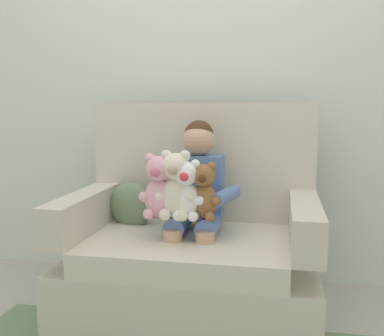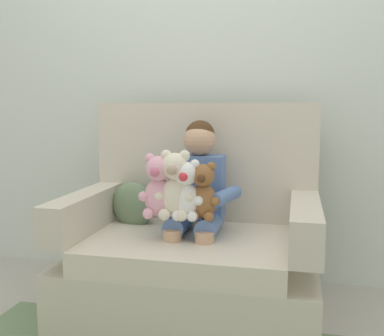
# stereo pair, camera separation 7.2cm
# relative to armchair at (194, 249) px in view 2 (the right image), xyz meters

# --- Properties ---
(ground_plane) EXTENTS (8.00, 8.00, 0.00)m
(ground_plane) POSITION_rel_armchair_xyz_m (0.00, -0.06, -0.34)
(ground_plane) COLOR #ADA89E
(back_wall) EXTENTS (6.00, 0.10, 2.60)m
(back_wall) POSITION_rel_armchair_xyz_m (0.00, 0.60, 0.96)
(back_wall) COLOR silver
(back_wall) RESTS_ON ground
(armchair) EXTENTS (1.27, 0.86, 1.11)m
(armchair) POSITION_rel_armchair_xyz_m (0.00, 0.00, 0.00)
(armchair) COLOR beige
(armchair) RESTS_ON ground
(seated_child) EXTENTS (0.45, 0.39, 0.82)m
(seated_child) POSITION_rel_armchair_xyz_m (0.01, 0.01, 0.31)
(seated_child) COLOR #597AB7
(seated_child) RESTS_ON armchair
(plush_white) EXTENTS (0.17, 0.14, 0.29)m
(plush_white) POSITION_rel_armchair_xyz_m (0.00, -0.18, 0.34)
(plush_white) COLOR white
(plush_white) RESTS_ON armchair
(plush_brown) EXTENTS (0.17, 0.14, 0.28)m
(plush_brown) POSITION_rel_armchair_xyz_m (0.08, -0.16, 0.34)
(plush_brown) COLOR brown
(plush_brown) RESTS_ON armchair
(plush_pink) EXTENTS (0.19, 0.15, 0.32)m
(plush_pink) POSITION_rel_armchair_xyz_m (-0.14, -0.17, 0.35)
(plush_pink) COLOR #EAA8BC
(plush_pink) RESTS_ON armchair
(plush_cream) EXTENTS (0.20, 0.16, 0.34)m
(plush_cream) POSITION_rel_armchair_xyz_m (-0.05, -0.17, 0.36)
(plush_cream) COLOR silver
(plush_cream) RESTS_ON armchair
(throw_pillow) EXTENTS (0.28, 0.16, 0.26)m
(throw_pillow) POSITION_rel_armchair_xyz_m (-0.37, 0.10, 0.20)
(throw_pillow) COLOR slate
(throw_pillow) RESTS_ON armchair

